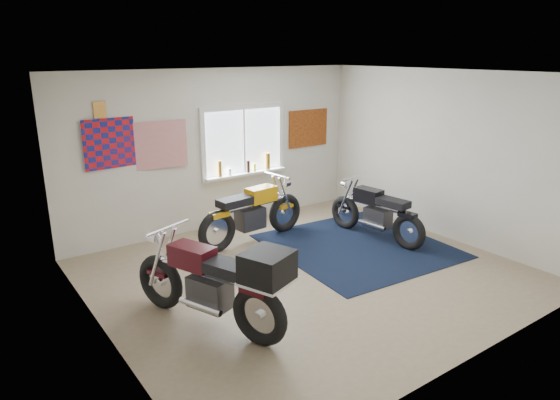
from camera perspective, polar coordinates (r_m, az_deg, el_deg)
ground at (r=7.00m, az=3.22°, el=-8.41°), size 5.50×5.50×0.00m
room_shell at (r=6.47m, az=3.46°, el=4.85°), size 5.50×5.50×5.50m
navy_rug at (r=8.01m, az=8.86°, el=-5.20°), size 2.68×2.78×0.01m
window_assembly at (r=8.79m, az=-4.18°, el=6.20°), size 1.66×0.17×1.26m
oil_bottles at (r=8.84m, az=-3.53°, el=4.01°), size 1.06×0.09×0.30m
flag_display at (r=7.73m, az=-19.92°, el=9.66°), size 1.60×0.10×1.17m
triumph_poster at (r=9.60m, az=3.23°, el=8.19°), size 0.90×0.03×0.70m
yellow_triumph at (r=7.99m, az=-3.20°, el=-1.65°), size 2.05×0.61×1.03m
black_chrome_bike at (r=8.25m, az=10.91°, el=-1.58°), size 0.57×1.87×0.96m
maroon_tourer at (r=5.51m, az=-7.12°, el=-9.36°), size 1.10×2.07×1.08m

